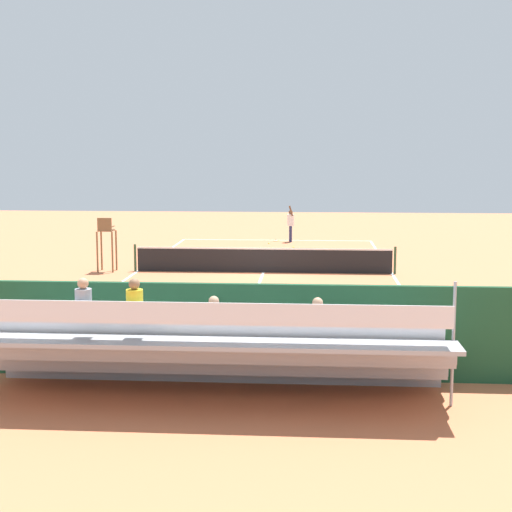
{
  "coord_description": "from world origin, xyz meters",
  "views": [
    {
      "loc": [
        -1.87,
        29.44,
        4.71
      ],
      "look_at": [
        0.0,
        4.0,
        1.2
      ],
      "focal_mm": 53.46,
      "sensor_mm": 36.0,
      "label": 1
    }
  ],
  "objects": [
    {
      "name": "ground_plane",
      "position": [
        0.0,
        0.0,
        0.0
      ],
      "size": [
        60.0,
        60.0,
        0.0
      ],
      "primitive_type": "plane",
      "color": "#CC7047"
    },
    {
      "name": "court_line_markings",
      "position": [
        0.0,
        -0.04,
        0.0
      ],
      "size": [
        10.1,
        22.2,
        0.01
      ],
      "color": "white",
      "rests_on": "ground"
    },
    {
      "name": "tennis_net",
      "position": [
        0.0,
        0.0,
        0.5
      ],
      "size": [
        10.3,
        0.1,
        1.07
      ],
      "color": "black",
      "rests_on": "ground"
    },
    {
      "name": "backdrop_wall",
      "position": [
        0.0,
        14.0,
        1.0
      ],
      "size": [
        18.0,
        0.16,
        2.0
      ],
      "primitive_type": "cube",
      "color": "#1E4C2D",
      "rests_on": "ground"
    },
    {
      "name": "bleacher_stand",
      "position": [
        -0.02,
        15.37,
        0.93
      ],
      "size": [
        9.06,
        2.4,
        2.48
      ],
      "color": "#9EA0A5",
      "rests_on": "ground"
    },
    {
      "name": "umpire_chair",
      "position": [
        6.2,
        0.18,
        1.31
      ],
      "size": [
        0.67,
        0.67,
        2.14
      ],
      "color": "brown",
      "rests_on": "ground"
    },
    {
      "name": "courtside_bench",
      "position": [
        -2.38,
        13.27,
        0.56
      ],
      "size": [
        1.8,
        0.4,
        0.93
      ],
      "color": "#9E754C",
      "rests_on": "ground"
    },
    {
      "name": "equipment_bag",
      "position": [
        -0.49,
        13.4,
        0.18
      ],
      "size": [
        0.9,
        0.36,
        0.36
      ],
      "primitive_type": "cube",
      "color": "#334C8C",
      "rests_on": "ground"
    },
    {
      "name": "tennis_player",
      "position": [
        -0.77,
        -10.29,
        1.02
      ],
      "size": [
        0.39,
        0.54,
        1.93
      ],
      "color": "navy",
      "rests_on": "ground"
    },
    {
      "name": "tennis_racket",
      "position": [
        0.0,
        -10.6,
        0.01
      ],
      "size": [
        0.34,
        0.58,
        0.03
      ],
      "color": "black",
      "rests_on": "ground"
    },
    {
      "name": "tennis_ball_near",
      "position": [
        -0.97,
        -7.85,
        0.03
      ],
      "size": [
        0.07,
        0.07,
        0.07
      ],
      "primitive_type": "sphere",
      "color": "#CCDB33",
      "rests_on": "ground"
    },
    {
      "name": "tennis_ball_far",
      "position": [
        0.31,
        -9.29,
        0.03
      ],
      "size": [
        0.07,
        0.07,
        0.07
      ],
      "primitive_type": "sphere",
      "color": "#CCDB33",
      "rests_on": "ground"
    }
  ]
}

